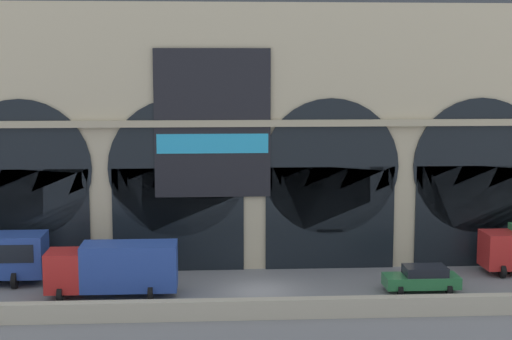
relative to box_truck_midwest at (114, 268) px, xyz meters
name	(u,v)px	position (x,y,z in m)	size (l,w,h in m)	color
ground_plane	(260,291)	(8.50, 0.58, -1.70)	(200.00, 200.00, 0.00)	slate
quay_parapet_wall	(266,309)	(8.50, -4.54, -1.18)	(90.00, 0.70, 1.05)	#B2A891
station_building	(252,113)	(8.52, 8.38, 8.45)	(51.71, 6.05, 20.80)	#BCAD8C
box_truck_midwest	(114,268)	(0.00, 0.00, 0.00)	(7.50, 2.91, 3.12)	red
car_mideast	(422,278)	(18.12, -0.21, -0.90)	(4.40, 2.22, 1.55)	#2D7A42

